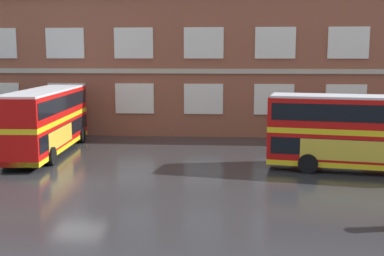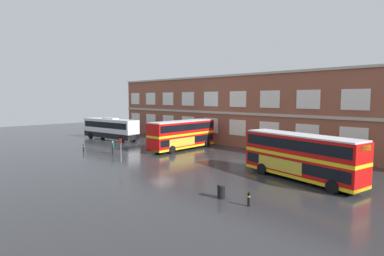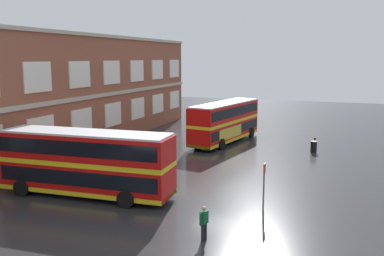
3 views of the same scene
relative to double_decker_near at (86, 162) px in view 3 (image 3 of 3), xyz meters
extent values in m
plane|color=#2B2B2D|center=(4.13, -4.95, -2.15)|extent=(120.00, 120.00, 0.00)
cube|color=#B2A893|center=(4.31, 6.97, 2.85)|extent=(57.96, 0.16, 0.36)
cube|color=#B2A893|center=(4.31, 7.00, 8.42)|extent=(57.96, 0.28, 0.30)
cube|color=silver|center=(4.31, 6.99, 0.77)|extent=(2.95, 0.12, 2.29)
cube|color=silver|center=(9.58, 6.99, 0.77)|extent=(2.95, 0.12, 2.29)
cube|color=silver|center=(14.84, 6.99, 0.77)|extent=(2.95, 0.12, 2.29)
cube|color=silver|center=(20.11, 6.99, 0.77)|extent=(2.95, 0.12, 2.29)
cube|color=silver|center=(25.38, 6.99, 0.77)|extent=(2.95, 0.12, 2.29)
cube|color=silver|center=(30.65, 6.99, 0.77)|extent=(2.95, 0.12, 2.29)
cube|color=silver|center=(4.31, 6.99, 4.94)|extent=(2.95, 0.12, 2.29)
cube|color=silver|center=(9.58, 6.99, 4.94)|extent=(2.95, 0.12, 2.29)
cube|color=silver|center=(14.84, 6.99, 4.94)|extent=(2.95, 0.12, 2.29)
cube|color=silver|center=(20.11, 6.99, 4.94)|extent=(2.95, 0.12, 2.29)
cube|color=silver|center=(25.38, 6.99, 4.94)|extent=(2.95, 0.12, 2.29)
cube|color=silver|center=(30.65, 6.99, 4.94)|extent=(2.95, 0.12, 2.29)
cube|color=red|center=(0.00, 0.00, -0.92)|extent=(3.17, 11.13, 1.75)
cube|color=black|center=(0.00, 0.00, -0.71)|extent=(3.19, 10.69, 0.90)
cube|color=yellow|center=(0.00, 0.00, 0.10)|extent=(3.17, 11.13, 0.30)
cube|color=red|center=(0.00, 0.00, 1.03)|extent=(3.17, 11.13, 1.55)
cube|color=black|center=(0.00, 0.00, 1.10)|extent=(3.19, 10.69, 0.90)
cube|color=yellow|center=(0.00, 0.00, -1.66)|extent=(3.19, 11.13, 0.28)
cube|color=silver|center=(0.00, 0.00, 1.86)|extent=(3.06, 10.90, 0.12)
cube|color=gold|center=(1.36, -1.25, -0.84)|extent=(0.31, 4.83, 1.10)
cube|color=yellow|center=(-0.31, 5.46, 1.45)|extent=(1.66, 0.15, 0.40)
cylinder|color=black|center=(1.05, 3.91, -1.63)|extent=(0.38, 1.06, 1.04)
cylinder|color=black|center=(-1.49, 3.77, -1.63)|extent=(0.38, 1.06, 1.04)
cylinder|color=black|center=(1.46, -3.22, -1.63)|extent=(0.38, 1.06, 1.04)
cylinder|color=black|center=(-1.09, -3.37, -1.63)|extent=(0.38, 1.06, 1.04)
cube|color=red|center=(19.18, -3.42, -0.92)|extent=(11.28, 4.48, 1.75)
cube|color=black|center=(19.18, -3.42, -0.71)|extent=(10.85, 4.44, 0.90)
cube|color=yellow|center=(19.18, -3.42, 0.10)|extent=(11.28, 4.48, 0.30)
cube|color=red|center=(19.18, -3.42, 1.03)|extent=(11.28, 4.48, 1.55)
cube|color=black|center=(19.18, -3.42, 1.10)|extent=(10.85, 4.44, 0.90)
cube|color=yellow|center=(19.18, -3.42, -1.66)|extent=(11.28, 4.50, 0.28)
cube|color=silver|center=(19.18, -3.42, 1.86)|extent=(11.04, 4.34, 0.12)
cube|color=gold|center=(17.65, -4.45, -0.84)|extent=(4.77, 0.90, 1.10)
cube|color=yellow|center=(24.56, -4.40, 1.45)|extent=(0.36, 1.64, 0.40)
cylinder|color=black|center=(22.74, -5.36, -1.63)|extent=(1.08, 0.50, 1.04)
cylinder|color=black|center=(23.20, -2.86, -1.63)|extent=(1.08, 0.50, 1.04)
cylinder|color=black|center=(15.70, -4.08, -1.63)|extent=(1.08, 0.50, 1.04)
cylinder|color=black|center=(16.16, -1.57, -1.63)|extent=(1.08, 0.50, 1.04)
cylinder|color=black|center=(-3.70, -8.94, -1.72)|extent=(0.20, 0.20, 0.85)
cylinder|color=black|center=(-3.51, -9.00, -1.72)|extent=(0.20, 0.20, 0.85)
cube|color=#145933|center=(-3.61, -8.97, -1.00)|extent=(0.45, 0.35, 0.60)
cylinder|color=#145933|center=(-3.85, -8.89, -1.03)|extent=(0.14, 0.14, 0.57)
cylinder|color=#145933|center=(-3.36, -9.05, -1.03)|extent=(0.14, 0.14, 0.57)
sphere|color=tan|center=(-3.61, -8.97, -0.56)|extent=(0.22, 0.22, 0.22)
cylinder|color=slate|center=(1.42, -10.80, -0.80)|extent=(0.10, 0.10, 2.70)
cube|color=red|center=(1.42, -10.82, 0.27)|extent=(0.44, 0.04, 0.56)
cylinder|color=black|center=(17.54, -12.30, -1.67)|extent=(0.56, 0.56, 0.95)
cylinder|color=black|center=(17.54, -12.30, -1.16)|extent=(0.60, 0.60, 0.08)
cylinder|color=black|center=(19.90, -12.21, -1.67)|extent=(0.18, 0.18, 0.95)
cylinder|color=yellow|center=(19.90, -12.21, -1.47)|extent=(0.19, 0.19, 0.08)
camera|label=1|loc=(11.48, -29.72, 4.08)|focal=45.69mm
camera|label=2|loc=(31.50, -28.89, 5.14)|focal=28.57mm
camera|label=3|loc=(-21.21, -14.95, 6.38)|focal=39.11mm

